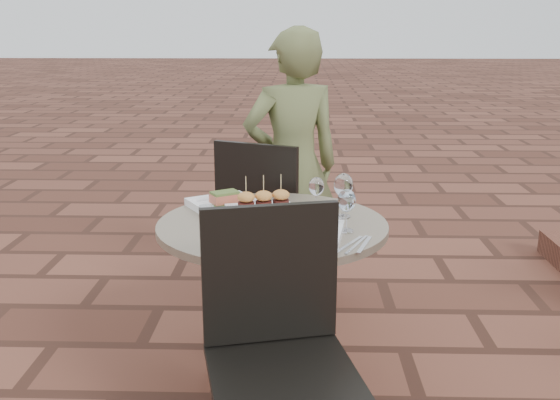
{
  "coord_description": "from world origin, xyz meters",
  "views": [
    {
      "loc": [
        -0.09,
        -2.24,
        1.46
      ],
      "look_at": [
        -0.16,
        0.08,
        0.82
      ],
      "focal_mm": 40.0,
      "sensor_mm": 36.0,
      "label": 1
    }
  ],
  "objects_px": {
    "chair_near": "(277,331)",
    "plate_tuna": "(302,234)",
    "diner": "(292,167)",
    "plate_salmon": "(225,204)",
    "chair_far": "(265,214)",
    "plate_sliders": "(264,209)",
    "cafe_table": "(273,281)"
  },
  "relations": [
    {
      "from": "chair_near",
      "to": "plate_tuna",
      "type": "distance_m",
      "value": 0.43
    },
    {
      "from": "diner",
      "to": "plate_salmon",
      "type": "xyz_separation_m",
      "value": [
        -0.27,
        -0.78,
        0.01
      ]
    },
    {
      "from": "plate_tuna",
      "to": "chair_far",
      "type": "bearing_deg",
      "value": 101.55
    },
    {
      "from": "plate_sliders",
      "to": "chair_far",
      "type": "bearing_deg",
      "value": 92.61
    },
    {
      "from": "diner",
      "to": "plate_salmon",
      "type": "relative_size",
      "value": 4.08
    },
    {
      "from": "chair_near",
      "to": "diner",
      "type": "relative_size",
      "value": 0.63
    },
    {
      "from": "chair_far",
      "to": "chair_near",
      "type": "xyz_separation_m",
      "value": [
        0.1,
        -1.27,
        0.0
      ]
    },
    {
      "from": "diner",
      "to": "plate_tuna",
      "type": "relative_size",
      "value": 4.65
    },
    {
      "from": "cafe_table",
      "to": "chair_near",
      "type": "height_order",
      "value": "chair_near"
    },
    {
      "from": "chair_far",
      "to": "plate_salmon",
      "type": "xyz_separation_m",
      "value": [
        -0.14,
        -0.52,
        0.2
      ]
    },
    {
      "from": "cafe_table",
      "to": "diner",
      "type": "xyz_separation_m",
      "value": [
        0.07,
        0.97,
        0.25
      ]
    },
    {
      "from": "diner",
      "to": "plate_sliders",
      "type": "relative_size",
      "value": 4.38
    },
    {
      "from": "chair_far",
      "to": "plate_sliders",
      "type": "distance_m",
      "value": 0.69
    },
    {
      "from": "plate_salmon",
      "to": "plate_sliders",
      "type": "bearing_deg",
      "value": -39.05
    },
    {
      "from": "plate_salmon",
      "to": "plate_sliders",
      "type": "height_order",
      "value": "plate_sliders"
    },
    {
      "from": "cafe_table",
      "to": "plate_salmon",
      "type": "bearing_deg",
      "value": 137.62
    },
    {
      "from": "chair_far",
      "to": "diner",
      "type": "bearing_deg",
      "value": -94.55
    },
    {
      "from": "diner",
      "to": "plate_salmon",
      "type": "bearing_deg",
      "value": 52.68
    },
    {
      "from": "chair_far",
      "to": "plate_tuna",
      "type": "xyz_separation_m",
      "value": [
        0.18,
        -0.9,
        0.2
      ]
    },
    {
      "from": "chair_far",
      "to": "plate_sliders",
      "type": "relative_size",
      "value": 2.76
    },
    {
      "from": "cafe_table",
      "to": "plate_salmon",
      "type": "xyz_separation_m",
      "value": [
        -0.21,
        0.19,
        0.27
      ]
    },
    {
      "from": "chair_near",
      "to": "cafe_table",
      "type": "bearing_deg",
      "value": 80.25
    },
    {
      "from": "chair_far",
      "to": "plate_salmon",
      "type": "height_order",
      "value": "chair_far"
    },
    {
      "from": "plate_salmon",
      "to": "plate_tuna",
      "type": "distance_m",
      "value": 0.5
    },
    {
      "from": "chair_near",
      "to": "plate_tuna",
      "type": "xyz_separation_m",
      "value": [
        0.08,
        0.37,
        0.2
      ]
    },
    {
      "from": "diner",
      "to": "plate_sliders",
      "type": "distance_m",
      "value": 0.92
    },
    {
      "from": "plate_salmon",
      "to": "plate_tuna",
      "type": "relative_size",
      "value": 1.14
    },
    {
      "from": "chair_far",
      "to": "plate_salmon",
      "type": "distance_m",
      "value": 0.57
    },
    {
      "from": "chair_far",
      "to": "plate_tuna",
      "type": "bearing_deg",
      "value": 124.13
    },
    {
      "from": "diner",
      "to": "plate_sliders",
      "type": "xyz_separation_m",
      "value": [
        -0.1,
        -0.92,
        0.03
      ]
    },
    {
      "from": "cafe_table",
      "to": "plate_tuna",
      "type": "height_order",
      "value": "plate_tuna"
    },
    {
      "from": "cafe_table",
      "to": "plate_sliders",
      "type": "relative_size",
      "value": 2.68
    }
  ]
}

